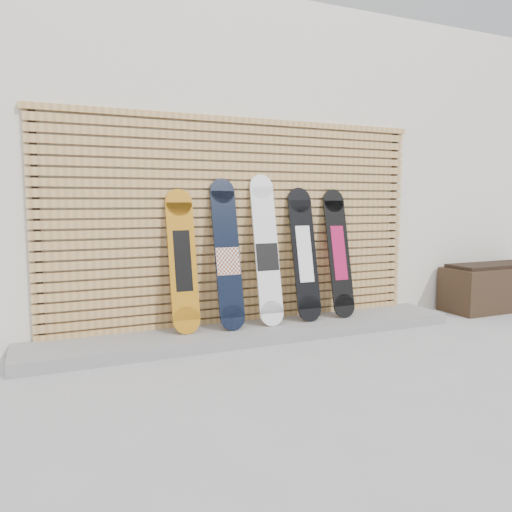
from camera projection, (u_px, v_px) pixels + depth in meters
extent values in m
plane|color=#97979A|center=(296.00, 354.00, 4.66)|extent=(80.00, 80.00, 0.00)
cube|color=silver|center=(220.00, 177.00, 7.85)|extent=(12.00, 5.00, 3.60)
cube|color=gray|center=(253.00, 332.00, 5.21)|extent=(4.60, 0.70, 0.12)
cube|color=tan|center=(242.00, 319.00, 5.47)|extent=(4.20, 0.05, 0.08)
cube|color=tan|center=(242.00, 310.00, 5.45)|extent=(4.20, 0.05, 0.08)
cube|color=tan|center=(242.00, 301.00, 5.44)|extent=(4.20, 0.05, 0.07)
cube|color=tan|center=(242.00, 293.00, 5.43)|extent=(4.20, 0.05, 0.07)
cube|color=tan|center=(242.00, 284.00, 5.42)|extent=(4.20, 0.05, 0.07)
cube|color=tan|center=(242.00, 275.00, 5.41)|extent=(4.20, 0.05, 0.07)
cube|color=tan|center=(242.00, 266.00, 5.40)|extent=(4.20, 0.05, 0.07)
cube|color=tan|center=(242.00, 257.00, 5.39)|extent=(4.20, 0.05, 0.07)
cube|color=tan|center=(242.00, 248.00, 5.38)|extent=(4.20, 0.05, 0.07)
cube|color=tan|center=(242.00, 239.00, 5.37)|extent=(4.20, 0.05, 0.08)
cube|color=tan|center=(242.00, 230.00, 5.36)|extent=(4.20, 0.05, 0.08)
cube|color=tan|center=(242.00, 221.00, 5.35)|extent=(4.20, 0.05, 0.08)
cube|color=tan|center=(242.00, 212.00, 5.34)|extent=(4.20, 0.05, 0.08)
cube|color=tan|center=(242.00, 203.00, 5.33)|extent=(4.20, 0.05, 0.08)
cube|color=tan|center=(242.00, 194.00, 5.32)|extent=(4.20, 0.05, 0.08)
cube|color=tan|center=(242.00, 185.00, 5.31)|extent=(4.20, 0.05, 0.08)
cube|color=tan|center=(242.00, 176.00, 5.30)|extent=(4.20, 0.05, 0.08)
cube|color=tan|center=(242.00, 167.00, 5.29)|extent=(4.20, 0.05, 0.08)
cube|color=tan|center=(242.00, 157.00, 5.27)|extent=(4.20, 0.05, 0.08)
cube|color=tan|center=(242.00, 148.00, 5.26)|extent=(4.20, 0.05, 0.08)
cube|color=tan|center=(242.00, 139.00, 5.25)|extent=(4.20, 0.05, 0.08)
cube|color=tan|center=(242.00, 129.00, 5.24)|extent=(4.20, 0.05, 0.08)
cube|color=black|center=(37.00, 234.00, 4.58)|extent=(0.06, 0.04, 2.23)
cube|color=black|center=(392.00, 226.00, 6.18)|extent=(0.06, 0.04, 2.23)
cube|color=tan|center=(242.00, 120.00, 5.23)|extent=(4.26, 0.07, 0.06)
cube|color=black|center=(492.00, 288.00, 6.54)|extent=(1.36, 0.57, 0.57)
cube|color=black|center=(494.00, 265.00, 6.50)|extent=(1.25, 0.45, 0.05)
cube|color=#B87313|center=(183.00, 261.00, 4.95)|extent=(0.28, 0.25, 1.16)
cylinder|color=#B87313|center=(187.00, 320.00, 4.90)|extent=(0.28, 0.08, 0.28)
cylinder|color=#B87313|center=(179.00, 203.00, 4.99)|extent=(0.28, 0.08, 0.28)
cube|color=black|center=(183.00, 261.00, 4.95)|extent=(0.17, 0.14, 0.60)
cube|color=black|center=(227.00, 254.00, 5.10)|extent=(0.27, 0.31, 1.28)
cylinder|color=black|center=(233.00, 318.00, 5.04)|extent=(0.27, 0.08, 0.26)
cylinder|color=black|center=(222.00, 191.00, 5.16)|extent=(0.27, 0.08, 0.26)
cube|color=white|center=(228.00, 261.00, 5.09)|extent=(0.25, 0.09, 0.28)
cube|color=white|center=(266.00, 249.00, 5.28)|extent=(0.26, 0.30, 1.33)
cylinder|color=white|center=(272.00, 313.00, 5.22)|extent=(0.26, 0.08, 0.26)
cylinder|color=white|center=(261.00, 187.00, 5.33)|extent=(0.26, 0.08, 0.26)
cube|color=black|center=(267.00, 257.00, 5.27)|extent=(0.25, 0.08, 0.29)
cube|color=black|center=(304.00, 254.00, 5.47)|extent=(0.28, 0.28, 1.18)
cylinder|color=black|center=(310.00, 309.00, 5.42)|extent=(0.28, 0.08, 0.28)
cylinder|color=black|center=(299.00, 200.00, 5.53)|extent=(0.28, 0.08, 0.28)
cube|color=white|center=(304.00, 254.00, 5.47)|extent=(0.18, 0.16, 0.61)
cube|color=black|center=(339.00, 253.00, 5.65)|extent=(0.27, 0.28, 1.18)
cylinder|color=black|center=(344.00, 306.00, 5.60)|extent=(0.27, 0.08, 0.27)
cylinder|color=black|center=(333.00, 201.00, 5.70)|extent=(0.27, 0.08, 0.27)
cube|color=maroon|center=(339.00, 253.00, 5.65)|extent=(0.17, 0.16, 0.61)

